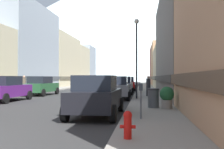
# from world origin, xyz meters

# --- Properties ---
(sidewalk_left) EXTENTS (2.50, 100.00, 0.15)m
(sidewalk_left) POSITION_xyz_m (-6.25, 35.00, 0.07)
(sidewalk_left) COLOR gray
(sidewalk_left) RESTS_ON ground
(sidewalk_right) EXTENTS (2.50, 100.00, 0.15)m
(sidewalk_right) POSITION_xyz_m (6.25, 35.00, 0.07)
(sidewalk_right) COLOR gray
(sidewalk_right) RESTS_ON ground
(storefront_left_2) EXTENTS (6.49, 13.50, 11.34)m
(storefront_left_2) POSITION_xyz_m (-10.60, 28.55, 5.49)
(storefront_left_2) COLOR #99A5B2
(storefront_left_2) RESTS_ON ground
(storefront_left_3) EXTENTS (8.88, 13.94, 9.49)m
(storefront_left_3) POSITION_xyz_m (-11.79, 42.77, 4.58)
(storefront_left_3) COLOR beige
(storefront_left_3) RESTS_ON ground
(storefront_left_4) EXTENTS (8.41, 9.54, 8.79)m
(storefront_left_4) POSITION_xyz_m (-11.56, 54.62, 4.24)
(storefront_left_4) COLOR beige
(storefront_left_4) RESTS_ON ground
(storefront_left_5) EXTENTS (7.89, 8.14, 9.94)m
(storefront_left_5) POSITION_xyz_m (-11.29, 63.72, 4.80)
(storefront_left_5) COLOR #99A5B2
(storefront_left_5) RESTS_ON ground
(storefront_right_1) EXTENTS (6.31, 10.49, 10.88)m
(storefront_right_1) POSITION_xyz_m (10.50, 15.22, 5.27)
(storefront_right_1) COLOR #66605B
(storefront_right_1) RESTS_ON ground
(storefront_right_2) EXTENTS (9.33, 9.55, 9.84)m
(storefront_right_2) POSITION_xyz_m (12.01, 25.36, 4.75)
(storefront_right_2) COLOR #66605B
(storefront_right_2) RESTS_ON ground
(storefront_right_3) EXTENTS (9.87, 11.16, 6.17)m
(storefront_right_3) POSITION_xyz_m (12.28, 36.07, 2.97)
(storefront_right_3) COLOR beige
(storefront_right_3) RESTS_ON ground
(storefront_right_4) EXTENTS (9.80, 11.59, 8.36)m
(storefront_right_4) POSITION_xyz_m (12.25, 47.99, 4.03)
(storefront_right_4) COLOR tan
(storefront_right_4) RESTS_ON ground
(storefront_right_5) EXTENTS (6.75, 9.59, 8.74)m
(storefront_right_5) POSITION_xyz_m (10.72, 58.63, 4.21)
(storefront_right_5) COLOR brown
(storefront_right_5) RESTS_ON ground
(car_left_1) EXTENTS (2.16, 4.45, 1.78)m
(car_left_1) POSITION_xyz_m (-3.80, 12.55, 0.90)
(car_left_1) COLOR #591E72
(car_left_1) RESTS_ON ground
(car_left_2) EXTENTS (2.23, 4.48, 1.78)m
(car_left_2) POSITION_xyz_m (-3.80, 18.94, 0.90)
(car_left_2) COLOR #265933
(car_left_2) RESTS_ON ground
(car_right_0) EXTENTS (2.07, 4.40, 1.78)m
(car_right_0) POSITION_xyz_m (3.80, 6.44, 0.90)
(car_right_0) COLOR black
(car_right_0) RESTS_ON ground
(car_right_1) EXTENTS (2.16, 4.44, 1.78)m
(car_right_1) POSITION_xyz_m (3.80, 15.42, 0.90)
(car_right_1) COLOR slate
(car_right_1) RESTS_ON ground
(car_right_2) EXTENTS (2.11, 4.42, 1.78)m
(car_right_2) POSITION_xyz_m (3.80, 21.45, 0.90)
(car_right_2) COLOR slate
(car_right_2) RESTS_ON ground
(car_right_3) EXTENTS (2.21, 4.47, 1.78)m
(car_right_3) POSITION_xyz_m (3.80, 28.97, 0.90)
(car_right_3) COLOR #9E1111
(car_right_3) RESTS_ON ground
(car_driving_0) EXTENTS (2.06, 4.40, 1.78)m
(car_driving_0) POSITION_xyz_m (1.60, 44.28, 0.90)
(car_driving_0) COLOR #9E1111
(car_driving_0) RESTS_ON ground
(fire_hydrant_near) EXTENTS (0.40, 0.22, 0.70)m
(fire_hydrant_near) POSITION_xyz_m (5.45, 1.77, 0.53)
(fire_hydrant_near) COLOR red
(fire_hydrant_near) RESTS_ON sidewalk_right
(parking_meter_near) EXTENTS (0.14, 0.10, 1.33)m
(parking_meter_near) POSITION_xyz_m (5.75, 4.99, 1.01)
(parking_meter_near) COLOR #595960
(parking_meter_near) RESTS_ON sidewalk_right
(trash_bin_right) EXTENTS (0.59, 0.59, 0.98)m
(trash_bin_right) POSITION_xyz_m (6.35, 8.70, 0.64)
(trash_bin_right) COLOR #4C5156
(trash_bin_right) RESTS_ON sidewalk_right
(potted_plant_1) EXTENTS (0.49, 0.49, 0.87)m
(potted_plant_1) POSITION_xyz_m (7.00, 8.29, 0.59)
(potted_plant_1) COLOR gray
(potted_plant_1) RESTS_ON sidewalk_right
(potted_plant_2) EXTENTS (0.72, 0.72, 1.08)m
(potted_plant_2) POSITION_xyz_m (7.00, 8.33, 0.75)
(potted_plant_2) COLOR gray
(potted_plant_2) RESTS_ON sidewalk_right
(pedestrian_0) EXTENTS (0.36, 0.36, 1.74)m
(pedestrian_0) POSITION_xyz_m (-6.25, 20.51, 0.96)
(pedestrian_0) COLOR brown
(pedestrian_0) RESTS_ON sidewalk_left
(pedestrian_1) EXTENTS (0.36, 0.36, 1.53)m
(pedestrian_1) POSITION_xyz_m (-6.25, 27.68, 0.85)
(pedestrian_1) COLOR navy
(pedestrian_1) RESTS_ON sidewalk_left
(pedestrian_2) EXTENTS (0.36, 0.36, 1.68)m
(pedestrian_2) POSITION_xyz_m (6.25, 17.16, 0.93)
(pedestrian_2) COLOR #333338
(pedestrian_2) RESTS_ON sidewalk_right
(streetlamp_right) EXTENTS (0.36, 0.36, 5.86)m
(streetlamp_right) POSITION_xyz_m (5.35, 14.41, 3.99)
(streetlamp_right) COLOR black
(streetlamp_right) RESTS_ON sidewalk_right
(mountain_backdrop) EXTENTS (330.15, 330.15, 110.51)m
(mountain_backdrop) POSITION_xyz_m (-23.94, 260.00, 55.25)
(mountain_backdrop) COLOR silver
(mountain_backdrop) RESTS_ON ground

